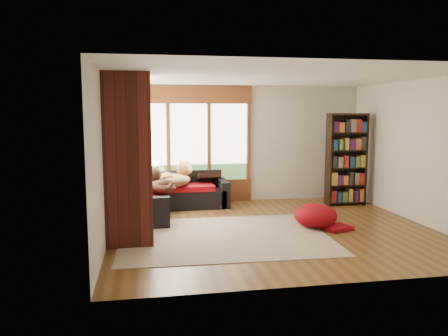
{
  "coord_description": "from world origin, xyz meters",
  "views": [
    {
      "loc": [
        -2.12,
        -7.13,
        2.02
      ],
      "look_at": [
        -0.67,
        1.05,
        0.95
      ],
      "focal_mm": 35.0,
      "sensor_mm": 36.0,
      "label": 1
    }
  ],
  "objects": [
    {
      "name": "dog_tan",
      "position": [
        -1.54,
        1.73,
        0.77
      ],
      "size": [
        0.94,
        0.87,
        0.46
      ],
      "rotation": [
        0.0,
        0.0,
        0.61
      ],
      "color": "brown",
      "rests_on": "sectional_sofa"
    },
    {
      "name": "throw_pillows",
      "position": [
        -1.86,
        1.75,
        0.78
      ],
      "size": [
        1.98,
        1.68,
        0.45
      ],
      "color": "black",
      "rests_on": "sectional_sofa"
    },
    {
      "name": "sectional_sofa",
      "position": [
        -1.95,
        1.7,
        0.3
      ],
      "size": [
        2.2,
        2.2,
        0.8
      ],
      "rotation": [
        0.0,
        0.0,
        0.02
      ],
      "color": "black",
      "rests_on": "ground"
    },
    {
      "name": "pouf",
      "position": [
        0.78,
        -0.01,
        0.22
      ],
      "size": [
        1.0,
        1.0,
        0.41
      ],
      "primitive_type": "ellipsoid",
      "rotation": [
        0.0,
        0.0,
        0.4
      ],
      "color": "maroon",
      "rests_on": "area_rug"
    },
    {
      "name": "wall_back",
      "position": [
        0.0,
        2.5,
        1.3
      ],
      "size": [
        5.5,
        0.04,
        2.6
      ],
      "primitive_type": "cube",
      "color": "silver",
      "rests_on": "ground"
    },
    {
      "name": "floor",
      "position": [
        0.0,
        0.0,
        0.0
      ],
      "size": [
        5.5,
        5.5,
        0.0
      ],
      "primitive_type": "plane",
      "color": "brown",
      "rests_on": "ground"
    },
    {
      "name": "wall_right",
      "position": [
        2.75,
        0.0,
        1.3
      ],
      "size": [
        0.04,
        5.0,
        2.6
      ],
      "primitive_type": "cube",
      "color": "silver",
      "rests_on": "ground"
    },
    {
      "name": "ceiling",
      "position": [
        0.0,
        0.0,
        2.6
      ],
      "size": [
        5.5,
        5.5,
        0.0
      ],
      "primitive_type": "plane",
      "color": "white"
    },
    {
      "name": "windows_back",
      "position": [
        -1.2,
        2.47,
        1.35
      ],
      "size": [
        2.82,
        0.1,
        1.9
      ],
      "color": "brown",
      "rests_on": "wall_back"
    },
    {
      "name": "bookshelf",
      "position": [
        2.14,
        1.66,
        1.0
      ],
      "size": [
        0.85,
        0.28,
        1.99
      ],
      "color": "black",
      "rests_on": "ground"
    },
    {
      "name": "windows_left",
      "position": [
        -2.72,
        1.2,
        1.35
      ],
      "size": [
        0.1,
        2.62,
        1.9
      ],
      "color": "brown",
      "rests_on": "wall_left"
    },
    {
      "name": "area_rug",
      "position": [
        -0.9,
        -0.33,
        0.01
      ],
      "size": [
        3.41,
        2.65,
        0.01
      ],
      "primitive_type": "cube",
      "rotation": [
        0.0,
        0.0,
        -0.03
      ],
      "color": "beige",
      "rests_on": "ground"
    },
    {
      "name": "dog_brindle",
      "position": [
        -1.91,
        1.09,
        0.75
      ],
      "size": [
        0.76,
        0.86,
        0.42
      ],
      "rotation": [
        0.0,
        0.0,
        2.08
      ],
      "color": "black",
      "rests_on": "sectional_sofa"
    },
    {
      "name": "wall_front",
      "position": [
        0.0,
        -2.5,
        1.3
      ],
      "size": [
        5.5,
        0.04,
        2.6
      ],
      "primitive_type": "cube",
      "color": "silver",
      "rests_on": "ground"
    },
    {
      "name": "brick_chimney",
      "position": [
        -2.4,
        -0.35,
        1.3
      ],
      "size": [
        0.7,
        0.7,
        2.6
      ],
      "primitive_type": "cube",
      "color": "#471914",
      "rests_on": "ground"
    },
    {
      "name": "roller_blind",
      "position": [
        -2.69,
        2.03,
        1.75
      ],
      "size": [
        0.03,
        0.72,
        0.9
      ],
      "primitive_type": "cube",
      "color": "#68854C",
      "rests_on": "wall_left"
    },
    {
      "name": "wall_left",
      "position": [
        -2.75,
        0.0,
        1.3
      ],
      "size": [
        0.04,
        5.0,
        2.6
      ],
      "primitive_type": "cube",
      "color": "silver",
      "rests_on": "ground"
    }
  ]
}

